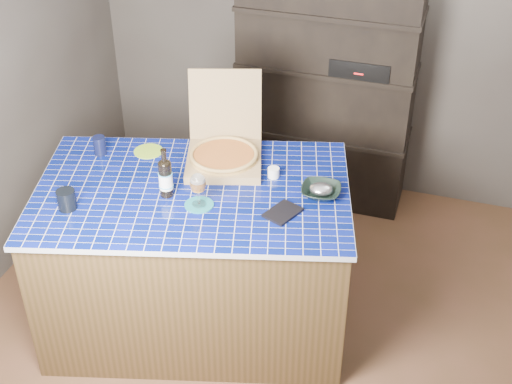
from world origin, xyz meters
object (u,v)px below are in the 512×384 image
(pizza_box, at_px, (224,152))
(mead_bottle, at_px, (166,178))
(kitchen_island, at_px, (196,256))
(dvd_case, at_px, (283,213))
(bowl, at_px, (321,191))
(wine_glass, at_px, (198,184))

(pizza_box, height_order, mead_bottle, pizza_box)
(kitchen_island, xyz_separation_m, dvd_case, (0.53, -0.07, 0.47))
(kitchen_island, xyz_separation_m, bowl, (0.67, 0.16, 0.49))
(mead_bottle, distance_m, wine_glass, 0.20)
(bowl, bearing_deg, dvd_case, -123.44)
(pizza_box, relative_size, mead_bottle, 2.15)
(kitchen_island, distance_m, mead_bottle, 0.59)
(wine_glass, bearing_deg, bowl, 25.89)
(dvd_case, distance_m, bowl, 0.27)
(kitchen_island, bearing_deg, bowl, -2.10)
(pizza_box, height_order, dvd_case, pizza_box)
(mead_bottle, bearing_deg, bowl, 17.50)
(pizza_box, relative_size, dvd_case, 3.27)
(kitchen_island, height_order, wine_glass, wine_glass)
(mead_bottle, height_order, wine_glass, mead_bottle)
(kitchen_island, relative_size, bowl, 9.08)
(kitchen_island, xyz_separation_m, mead_bottle, (-0.11, -0.09, 0.57))
(mead_bottle, relative_size, dvd_case, 1.52)
(pizza_box, distance_m, bowl, 0.62)
(pizza_box, bearing_deg, dvd_case, -56.89)
(dvd_case, bearing_deg, mead_bottle, -154.87)
(pizza_box, height_order, bowl, pizza_box)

